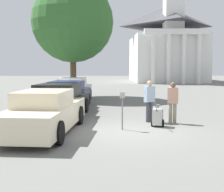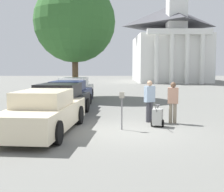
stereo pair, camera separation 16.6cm
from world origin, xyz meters
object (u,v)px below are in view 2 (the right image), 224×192
at_px(person_worker, 150,98).
at_px(person_supervisor, 173,100).
at_px(parked_car_black, 60,102).
at_px(parked_car_white, 75,90).
at_px(equipment_cart, 157,117).
at_px(parked_car_cream, 45,113).
at_px(church, 169,41).
at_px(parking_meter, 122,104).
at_px(parked_car_navy, 69,95).

xyz_separation_m(person_worker, person_supervisor, (0.90, -0.30, -0.03)).
height_order(parked_car_black, parked_car_white, parked_car_white).
bearing_deg(person_supervisor, equipment_cart, 56.62).
height_order(parked_car_cream, church, church).
bearing_deg(person_supervisor, parked_car_cream, 32.41).
height_order(parked_car_black, church, church).
relative_size(person_worker, church, 0.08).
relative_size(parking_meter, person_supervisor, 0.83).
bearing_deg(person_supervisor, parked_car_black, -5.12).
xyz_separation_m(parked_car_white, person_worker, (3.88, -7.62, 0.26)).
xyz_separation_m(parked_car_cream, parking_meter, (2.67, 0.47, 0.26)).
height_order(person_worker, church, church).
height_order(parked_car_cream, equipment_cart, parked_car_cream).
distance_m(parked_car_cream, parked_car_black, 3.25).
bearing_deg(equipment_cart, parked_car_white, 132.90).
height_order(equipment_cart, church, church).
distance_m(parked_car_black, parked_car_navy, 3.24).
relative_size(parked_car_white, church, 0.22).
distance_m(parked_car_black, person_supervisor, 5.03).
height_order(parked_car_black, person_supervisor, person_supervisor).
distance_m(parked_car_cream, parking_meter, 2.73).
bearing_deg(parked_car_black, parked_car_navy, 96.23).
bearing_deg(parked_car_navy, equipment_cart, -47.30).
bearing_deg(parked_car_navy, parked_car_cream, -83.76).
relative_size(parked_car_cream, parked_car_white, 1.13).
height_order(parked_car_white, parking_meter, parked_car_white).
height_order(parking_meter, equipment_cart, parking_meter).
height_order(parked_car_navy, equipment_cart, parked_car_navy).
distance_m(parking_meter, church, 36.00).
distance_m(parked_car_cream, parked_car_navy, 6.49).
relative_size(parked_car_white, person_supervisor, 2.90).
distance_m(parked_car_navy, parked_car_white, 3.12).
bearing_deg(church, parked_car_cream, -107.68).
bearing_deg(parked_car_cream, person_supervisor, 25.73).
xyz_separation_m(parked_car_black, parked_car_navy, (0.00, 3.24, -0.02)).
distance_m(parked_car_navy, person_worker, 5.95).
bearing_deg(parked_car_white, parked_car_navy, -83.76).
bearing_deg(person_supervisor, parking_meter, 43.05).
height_order(parked_car_navy, person_supervisor, person_supervisor).
relative_size(parking_meter, church, 0.06).
bearing_deg(church, parked_car_white, -113.70).
relative_size(parked_car_white, person_worker, 2.81).
xyz_separation_m(parked_car_white, person_supervisor, (4.78, -7.92, 0.23)).
xyz_separation_m(equipment_cart, church, (7.13, 34.10, 5.49)).
relative_size(parked_car_black, equipment_cart, 5.18).
xyz_separation_m(parked_car_white, church, (11.19, 25.49, 5.17)).
distance_m(parked_car_cream, person_worker, 4.37).
distance_m(parked_car_navy, person_supervisor, 6.78).
relative_size(parked_car_navy, parking_meter, 3.62).
distance_m(parked_car_cream, equipment_cart, 4.19).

